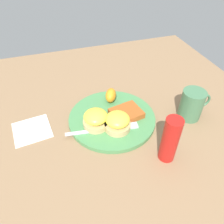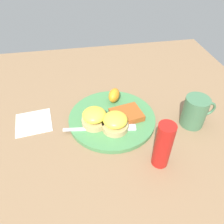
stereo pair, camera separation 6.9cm
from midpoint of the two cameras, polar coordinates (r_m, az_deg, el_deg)
ground_plane at (r=0.71m, az=2.77°, el=-2.17°), size 1.10×1.10×0.00m
plate at (r=0.71m, az=2.79°, el=-1.76°), size 0.28×0.28×0.01m
sandwich_benedict_left at (r=0.66m, az=-1.67°, el=-1.57°), size 0.08×0.08×0.05m
sandwich_benedict_right at (r=0.65m, az=3.80°, el=-2.87°), size 0.08×0.08×0.05m
hashbrown_patty at (r=0.70m, az=6.62°, el=-0.79°), size 0.11×0.09×0.02m
orange_wedge at (r=0.75m, az=3.17°, el=4.28°), size 0.06×0.07×0.04m
fork at (r=0.66m, az=1.06°, el=-4.44°), size 0.22×0.04×0.00m
cup at (r=0.72m, az=23.45°, el=-0.02°), size 0.10×0.07×0.10m
napkin at (r=0.73m, az=-17.32°, el=-2.69°), size 0.12×0.12×0.00m
condiment_bottle at (r=0.57m, az=16.66°, el=-8.54°), size 0.04×0.04×0.14m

